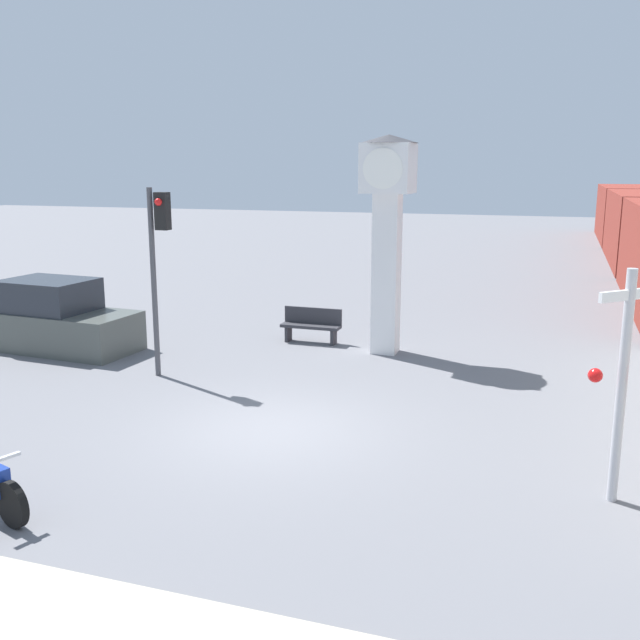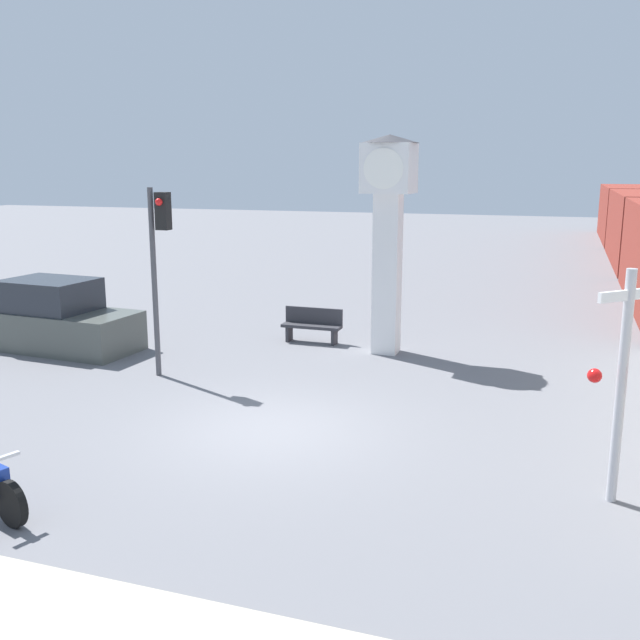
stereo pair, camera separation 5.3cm
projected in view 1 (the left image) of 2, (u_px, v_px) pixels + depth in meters
ground_plane at (272, 430)px, 12.74m from camera, size 120.00×120.00×0.00m
clock_tower at (388, 211)px, 17.30m from camera, size 1.42×1.42×5.36m
traffic_light at (158, 248)px, 15.41m from camera, size 0.50×0.35×4.17m
railroad_crossing_signal at (623, 377)px, 9.66m from camera, size 0.90×0.82×3.30m
bench at (312, 324)px, 18.98m from camera, size 1.60×0.44×0.92m
parked_car at (55, 320)px, 18.24m from camera, size 4.31×2.06×1.80m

